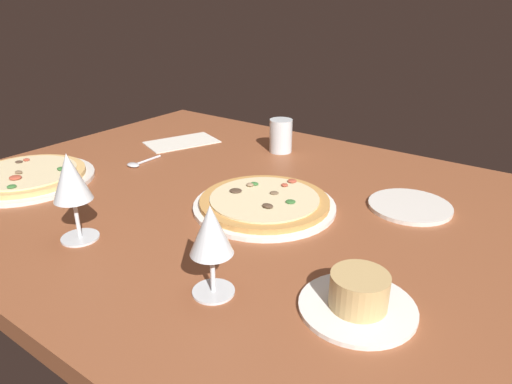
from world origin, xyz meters
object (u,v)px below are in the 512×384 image
Objects in this scene: ramekin_on_saucer at (358,297)px; water_glass at (281,138)px; spoon at (137,164)px; wine_glass_near at (70,181)px; pizza_side at (26,176)px; pizza_main at (264,203)px; paper_menu at (182,142)px; wine_glass_far at (211,234)px; side_plate at (410,206)px.

water_glass is (51.22, -56.32, 1.99)cm from ramekin_on_saucer.
wine_glass_near is at bearing 124.11° from spoon.
spoon is at bearing -16.52° from ramekin_on_saucer.
wine_glass_near is (-37.24, 10.05, 11.12)cm from pizza_side.
ramekin_on_saucer is 1.83× the size of water_glass.
pizza_main is 1.46× the size of paper_menu.
spoon is at bearing -119.56° from pizza_side.
wine_glass_far reaches higher than spoon.
wine_glass_near is at bearing 57.11° from pizza_main.
water_glass is (-39.50, -57.98, 3.15)cm from pizza_side.
wine_glass_far reaches higher than paper_menu.
paper_menu is (30.33, 11.34, -4.18)cm from water_glass.
pizza_side is at bearing 1.05° from ramekin_on_saucer.
pizza_main is at bearing 177.79° from spoon.
pizza_side is at bearing 55.74° from water_glass.
pizza_main is 32.62cm from side_plate.
wine_glass_far is 1.59× the size of water_glass.
spoon is at bearing -30.01° from wine_glass_far.
paper_menu is 1.93× the size of spoon.
wine_glass_far is 0.71× the size of paper_menu.
wine_glass_far is at bearing 160.10° from paper_menu.
ramekin_on_saucer is 0.99× the size of side_plate.
wine_glass_far is (20.61, 9.70, 8.47)cm from ramekin_on_saucer.
pizza_side is 2.94× the size of spoon.
water_glass is at bearing -65.12° from wine_glass_far.
side_plate is (-47.55, -52.01, -11.85)cm from wine_glass_near.
water_glass reaches higher than pizza_main.
pizza_main is 40.13cm from water_glass.
pizza_main reaches higher than spoon.
spoon is (44.57, -1.72, -0.75)cm from pizza_main.
pizza_side is 1.88× the size of wine_glass_near.
water_glass is at bearing -61.74° from pizza_main.
pizza_side is 40.14cm from wine_glass_near.
paper_menu is (75.62, -4.68, -0.30)cm from side_plate.
side_plate is (5.93, -40.29, -1.90)cm from ramekin_on_saucer.
wine_glass_far reaches higher than ramekin_on_saucer.
wine_glass_near reaches higher than wine_glass_far.
wine_glass_far is (-11.67, 30.77, 9.61)cm from pizza_main.
pizza_main and pizza_side have the same top height.
pizza_main is 3.24× the size of water_glass.
side_plate is at bearing -106.37° from wine_glass_far.
ramekin_on_saucer is at bearing 98.37° from side_plate.
wine_glass_far is at bearing 25.20° from ramekin_on_saucer.
pizza_side is 1.82× the size of side_plate.
paper_menu is at bearing -101.12° from pizza_side.
water_glass is at bearing -137.50° from paper_menu.
wine_glass_near is at bearing 47.56° from side_plate.
pizza_side is (58.44, 22.73, -0.02)cm from pizza_main.
side_plate is at bearing -132.44° from wine_glass_near.
pizza_side is 2.13× the size of wine_glass_far.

